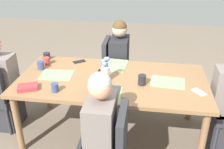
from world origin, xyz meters
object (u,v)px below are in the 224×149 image
Objects in this scene: coffee_mug_centre_right at (46,61)px; coffee_mug_far_left at (55,88)px; person_far_left_far at (101,141)px; phone_silver at (199,92)px; person_head_right_left_mid at (1,88)px; chair_far_left_far at (109,149)px; dining_table at (112,84)px; coffee_mug_near_left at (47,56)px; book_red_cover at (28,87)px; phone_black at (79,62)px; flower_vase at (106,70)px; coffee_mug_near_right at (41,65)px; person_near_right_near at (119,67)px; laptop_far_left_far at (105,91)px; chair_near_right_near at (114,67)px; coffee_mug_centre_left at (142,80)px.

coffee_mug_centre_right is 1.03× the size of coffee_mug_far_left.
person_far_left_far reaches higher than phone_silver.
person_head_right_left_mid is 1.65m from chair_far_left_far.
dining_table is 1.35m from person_head_right_left_mid.
coffee_mug_near_left is 0.87m from coffee_mug_far_left.
coffee_mug_far_left reaches higher than coffee_mug_near_left.
person_far_left_far reaches higher than book_red_cover.
phone_black is at bearing -66.97° from person_far_left_far.
person_head_right_left_mid reaches higher than flower_vase.
coffee_mug_near_left is 0.31m from coffee_mug_near_right.
person_far_left_far is 4.31× the size of flower_vase.
person_head_right_left_mid is 1.56m from person_near_right_near.
dining_table is at bearing -178.40° from book_red_cover.
laptop_far_left_far is 1.60× the size of book_red_cover.
coffee_mug_near_right is at bearing -54.38° from coffee_mug_far_left.
coffee_mug_near_right reaches higher than dining_table.
coffee_mug_centre_right is (0.85, -0.26, 0.12)m from dining_table.
person_head_right_left_mid is 5.97× the size of book_red_cover.
flower_vase is 0.82m from book_red_cover.
coffee_mug_near_right is 0.49× the size of book_red_cover.
dining_table is 0.93m from phone_silver.
laptop_far_left_far reaches higher than book_red_cover.
phone_black is at bearing -145.17° from coffee_mug_near_right.
phone_silver is (-0.82, -0.66, 0.25)m from chair_far_left_far.
chair_near_right_near is 10.08× the size of coffee_mug_centre_right.
coffee_mug_near_right is at bearing -163.96° from person_head_right_left_mid.
flower_vase is (-1.28, 0.03, 0.35)m from person_head_right_left_mid.
person_head_right_left_mid is 10.99× the size of coffee_mug_centre_left.
flower_vase is 3.18× the size of coffee_mug_far_left.
chair_far_left_far is 8.28× the size of coffee_mug_centre_left.
coffee_mug_centre_right is at bearing -108.72° from book_red_cover.
coffee_mug_centre_right is at bearing -48.99° from chair_far_left_far.
person_head_right_left_mid reaches higher than coffee_mug_centre_right.
person_far_left_far is 0.73m from coffee_mug_far_left.
flower_vase reaches higher than coffee_mug_far_left.
chair_far_left_far reaches higher than coffee_mug_centre_left.
person_far_left_far is 3.73× the size of laptop_far_left_far.
coffee_mug_near_right is (0.78, 0.73, 0.30)m from chair_near_right_near.
person_head_right_left_mid is 13.38× the size of coffee_mug_centre_right.
person_near_right_near reaches higher than phone_silver.
chair_near_right_near is at bearing -88.32° from flower_vase.
coffee_mug_near_left is 0.43× the size of book_red_cover.
person_far_left_far reaches higher than coffee_mug_centre_left.
dining_table is 0.80m from person_near_right_near.
person_head_right_left_mid reaches higher than dining_table.
flower_vase is 0.97m from coffee_mug_near_left.
chair_near_right_near is 0.10m from person_near_right_near.
coffee_mug_centre_left is (-1.20, 0.20, 0.01)m from coffee_mug_near_right.
phone_silver is at bearing 173.06° from flower_vase.
person_head_right_left_mid is 1.53m from chair_near_right_near.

